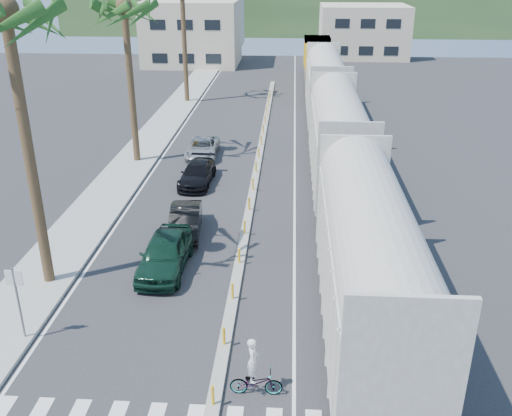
{
  "coord_description": "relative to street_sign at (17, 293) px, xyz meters",
  "views": [
    {
      "loc": [
        2.19,
        -14.59,
        12.74
      ],
      "look_at": [
        0.64,
        9.98,
        2.0
      ],
      "focal_mm": 40.0,
      "sensor_mm": 36.0,
      "label": 1
    }
  ],
  "objects": [
    {
      "name": "cyclist",
      "position": [
        8.56,
        -2.28,
        -1.3
      ],
      "size": [
        0.7,
        1.7,
        2.09
      ],
      "rotation": [
        0.0,
        0.0,
        1.58
      ],
      "color": "#9EA0A5",
      "rests_on": "ground"
    },
    {
      "name": "car_lead",
      "position": [
        4.05,
        5.42,
        -1.15
      ],
      "size": [
        2.08,
        4.89,
        1.65
      ],
      "primitive_type": "imported",
      "rotation": [
        0.0,
        0.0,
        -0.01
      ],
      "color": "#0F2E21",
      "rests_on": "ground"
    },
    {
      "name": "ground",
      "position": [
        7.3,
        -2.0,
        -1.97
      ],
      "size": [
        140.0,
        140.0,
        0.0
      ],
      "primitive_type": "plane",
      "color": "#28282B",
      "rests_on": "ground"
    },
    {
      "name": "buildings",
      "position": [
        0.89,
        69.66,
        2.39
      ],
      "size": [
        38.0,
        27.0,
        10.0
      ],
      "color": "#BAAD94",
      "rests_on": "ground"
    },
    {
      "name": "car_second",
      "position": [
        4.31,
        9.05,
        -1.27
      ],
      "size": [
        2.35,
        4.55,
        1.4
      ],
      "primitive_type": "imported",
      "rotation": [
        0.0,
        0.0,
        0.1
      ],
      "color": "black",
      "rests_on": "ground"
    },
    {
      "name": "street_sign",
      "position": [
        0.0,
        0.0,
        0.0
      ],
      "size": [
        0.6,
        0.08,
        3.0
      ],
      "color": "slate",
      "rests_on": "ground"
    },
    {
      "name": "car_rear",
      "position": [
        3.31,
        21.44,
        -1.34
      ],
      "size": [
        2.24,
        4.59,
        1.26
      ],
      "primitive_type": "imported",
      "rotation": [
        0.0,
        0.0,
        0.02
      ],
      "color": "#ABAEB0",
      "rests_on": "ground"
    },
    {
      "name": "sidewalk",
      "position": [
        -1.2,
        23.0,
        -1.9
      ],
      "size": [
        3.0,
        90.0,
        0.15
      ],
      "primitive_type": "cube",
      "color": "gray",
      "rests_on": "ground"
    },
    {
      "name": "car_third",
      "position": [
        3.79,
        16.12,
        -1.31
      ],
      "size": [
        2.17,
        4.66,
        1.31
      ],
      "primitive_type": "imported",
      "rotation": [
        0.0,
        0.0,
        -0.04
      ],
      "color": "black",
      "rests_on": "ground"
    },
    {
      "name": "lane_markings",
      "position": [
        5.15,
        23.0,
        -1.97
      ],
      "size": [
        9.42,
        90.0,
        0.01
      ],
      "color": "silver",
      "rests_on": "ground"
    },
    {
      "name": "freight_train",
      "position": [
        12.3,
        21.6,
        0.93
      ],
      "size": [
        3.0,
        60.94,
        5.85
      ],
      "color": "#A2A094",
      "rests_on": "ground"
    },
    {
      "name": "median",
      "position": [
        7.3,
        17.96,
        -1.88
      ],
      "size": [
        0.45,
        60.0,
        0.85
      ],
      "color": "gray",
      "rests_on": "ground"
    },
    {
      "name": "rails",
      "position": [
        12.3,
        26.0,
        -1.94
      ],
      "size": [
        1.56,
        100.0,
        0.06
      ],
      "color": "black",
      "rests_on": "ground"
    }
  ]
}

